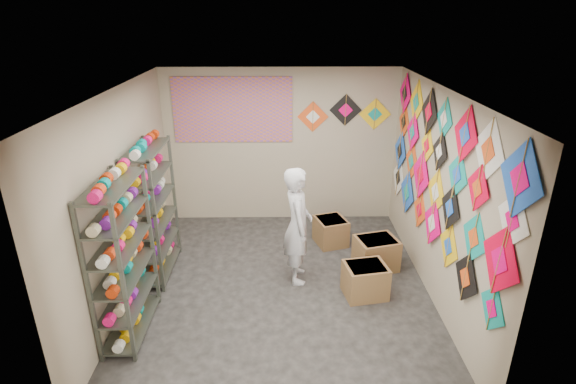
{
  "coord_description": "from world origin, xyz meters",
  "views": [
    {
      "loc": [
        0.02,
        -5.26,
        3.58
      ],
      "look_at": [
        0.1,
        0.3,
        1.3
      ],
      "focal_mm": 28.0,
      "sensor_mm": 36.0,
      "label": 1
    }
  ],
  "objects_px": {
    "shelf_rack_back": "(153,212)",
    "carton_b": "(376,253)",
    "carton_a": "(365,280)",
    "shopkeeper": "(298,225)",
    "shelf_rack_front": "(123,260)",
    "carton_c": "(331,231)"
  },
  "relations": [
    {
      "from": "shelf_rack_front",
      "to": "shopkeeper",
      "type": "distance_m",
      "value": 2.28
    },
    {
      "from": "carton_a",
      "to": "carton_b",
      "type": "bearing_deg",
      "value": 57.5
    },
    {
      "from": "carton_b",
      "to": "carton_c",
      "type": "bearing_deg",
      "value": 113.45
    },
    {
      "from": "shelf_rack_front",
      "to": "carton_c",
      "type": "distance_m",
      "value": 3.41
    },
    {
      "from": "shelf_rack_front",
      "to": "shopkeeper",
      "type": "height_order",
      "value": "shelf_rack_front"
    },
    {
      "from": "carton_b",
      "to": "shopkeeper",
      "type": "bearing_deg",
      "value": 177.99
    },
    {
      "from": "shelf_rack_front",
      "to": "shopkeeper",
      "type": "relative_size",
      "value": 1.14
    },
    {
      "from": "shelf_rack_front",
      "to": "carton_b",
      "type": "bearing_deg",
      "value": 22.82
    },
    {
      "from": "shelf_rack_front",
      "to": "shopkeeper",
      "type": "xyz_separation_m",
      "value": [
        2.01,
        1.08,
        -0.12
      ]
    },
    {
      "from": "shelf_rack_front",
      "to": "carton_a",
      "type": "xyz_separation_m",
      "value": [
        2.9,
        0.65,
        -0.72
      ]
    },
    {
      "from": "shelf_rack_front",
      "to": "carton_c",
      "type": "xyz_separation_m",
      "value": [
        2.59,
        2.09,
        -0.73
      ]
    },
    {
      "from": "carton_a",
      "to": "carton_b",
      "type": "xyz_separation_m",
      "value": [
        0.28,
        0.69,
        0.01
      ]
    },
    {
      "from": "shopkeeper",
      "to": "carton_b",
      "type": "height_order",
      "value": "shopkeeper"
    },
    {
      "from": "shelf_rack_front",
      "to": "shopkeeper",
      "type": "bearing_deg",
      "value": 28.19
    },
    {
      "from": "shelf_rack_back",
      "to": "carton_c",
      "type": "bearing_deg",
      "value": 17.04
    },
    {
      "from": "carton_c",
      "to": "carton_a",
      "type": "bearing_deg",
      "value": -95.29
    },
    {
      "from": "carton_b",
      "to": "shelf_rack_back",
      "type": "bearing_deg",
      "value": 166.12
    },
    {
      "from": "carton_c",
      "to": "shopkeeper",
      "type": "bearing_deg",
      "value": -137.16
    },
    {
      "from": "shelf_rack_back",
      "to": "carton_a",
      "type": "xyz_separation_m",
      "value": [
        2.9,
        -0.65,
        -0.72
      ]
    },
    {
      "from": "carton_a",
      "to": "shopkeeper",
      "type": "bearing_deg",
      "value": 144.21
    },
    {
      "from": "shelf_rack_front",
      "to": "carton_c",
      "type": "relative_size",
      "value": 3.81
    },
    {
      "from": "shelf_rack_back",
      "to": "carton_b",
      "type": "xyz_separation_m",
      "value": [
        3.18,
        0.04,
        -0.71
      ]
    }
  ]
}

